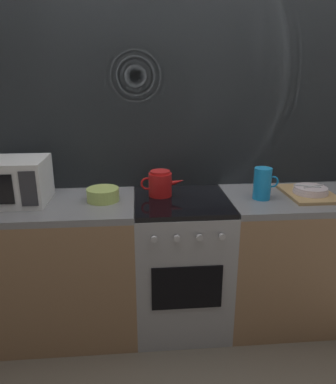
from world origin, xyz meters
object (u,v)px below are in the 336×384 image
object	(u,v)px
stove_unit	(181,263)
dish_pile	(309,192)
mixing_bowl	(103,194)
microwave	(8,181)
pitcher	(263,183)
kettle	(160,184)

from	to	relation	value
stove_unit	dish_pile	xyz separation A→B (m)	(0.84, 0.00, 0.47)
mixing_bowl	stove_unit	bearing A→B (deg)	-2.00
microwave	dish_pile	distance (m)	1.89
mixing_bowl	dish_pile	distance (m)	1.33
pitcher	microwave	bearing A→B (deg)	177.55
stove_unit	microwave	distance (m)	1.21
pitcher	mixing_bowl	bearing A→B (deg)	177.19
microwave	pitcher	world-z (taller)	microwave
stove_unit	mixing_bowl	distance (m)	0.69
kettle	mixing_bowl	bearing A→B (deg)	-169.32
mixing_bowl	pitcher	distance (m)	1.00
mixing_bowl	kettle	bearing A→B (deg)	10.68
microwave	kettle	bearing A→B (deg)	3.12
kettle	dish_pile	world-z (taller)	kettle
stove_unit	mixing_bowl	bearing A→B (deg)	178.00
mixing_bowl	pitcher	size ratio (longest dim) A/B	1.00
microwave	pitcher	distance (m)	1.56
pitcher	dish_pile	world-z (taller)	pitcher
stove_unit	dish_pile	size ratio (longest dim) A/B	2.25
stove_unit	pitcher	bearing A→B (deg)	-3.61
dish_pile	mixing_bowl	bearing A→B (deg)	179.39
mixing_bowl	microwave	bearing A→B (deg)	178.18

